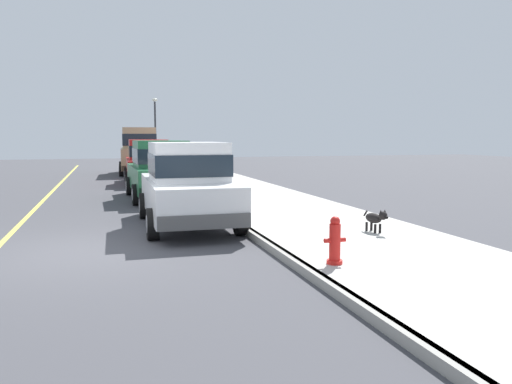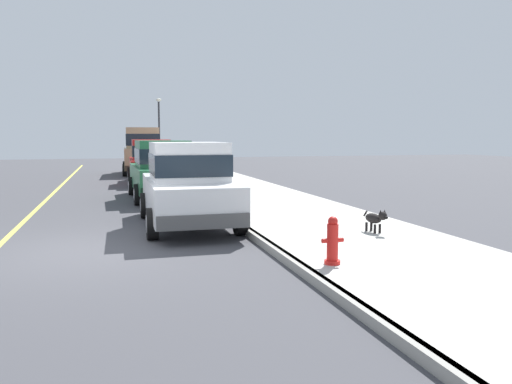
% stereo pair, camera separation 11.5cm
% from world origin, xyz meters
% --- Properties ---
extents(ground_plane, '(80.00, 80.00, 0.00)m').
position_xyz_m(ground_plane, '(0.00, 0.00, 0.00)').
color(ground_plane, '#424247').
extents(curb, '(0.16, 64.00, 0.14)m').
position_xyz_m(curb, '(3.20, 0.00, 0.07)').
color(curb, gray).
rests_on(curb, ground).
extents(sidewalk, '(3.60, 64.00, 0.14)m').
position_xyz_m(sidewalk, '(5.00, 0.00, 0.07)').
color(sidewalk, '#B7B5AD').
rests_on(sidewalk, ground).
extents(car_white_sedan, '(2.07, 4.62, 1.92)m').
position_xyz_m(car_white_sedan, '(2.15, 2.11, 0.98)').
color(car_white_sedan, white).
rests_on(car_white_sedan, ground).
extents(car_green_sedan, '(2.13, 4.65, 1.92)m').
position_xyz_m(car_green_sedan, '(2.07, 7.45, 0.98)').
color(car_green_sedan, '#23663D').
rests_on(car_green_sedan, ground).
extents(car_red_sedan, '(2.11, 4.64, 1.92)m').
position_xyz_m(car_red_sedan, '(2.14, 13.21, 0.98)').
color(car_red_sedan, red).
rests_on(car_red_sedan, ground).
extents(car_tan_van, '(2.23, 4.95, 2.52)m').
position_xyz_m(car_tan_van, '(2.09, 19.02, 1.39)').
color(car_tan_van, tan).
rests_on(car_tan_van, ground).
extents(dog_black, '(0.26, 0.75, 0.49)m').
position_xyz_m(dog_black, '(5.52, -0.44, 0.43)').
color(dog_black, black).
rests_on(dog_black, sidewalk).
extents(fire_hydrant, '(0.34, 0.24, 0.72)m').
position_xyz_m(fire_hydrant, '(3.65, -2.50, 0.48)').
color(fire_hydrant, red).
rests_on(fire_hydrant, sidewalk).
extents(street_lamp, '(0.36, 0.36, 4.42)m').
position_xyz_m(street_lamp, '(3.55, 24.86, 2.91)').
color(street_lamp, '#2D2D33').
rests_on(street_lamp, sidewalk).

